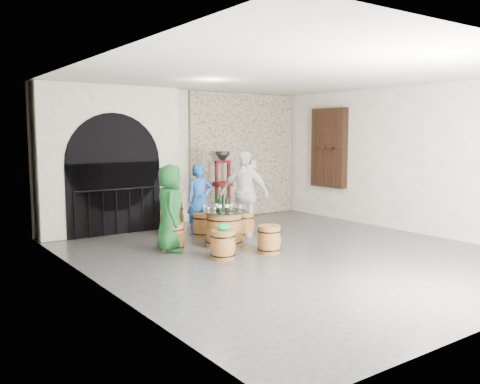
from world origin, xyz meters
TOP-DOWN VIEW (x-y plane):
  - ground at (0.00, 0.00)m, footprint 8.00×8.00m
  - wall_back at (0.00, 4.00)m, footprint 8.00×0.00m
  - wall_left at (-3.50, 0.00)m, footprint 0.00×8.00m
  - wall_right at (3.50, 0.00)m, footprint 0.00×8.00m
  - ceiling at (0.00, 0.00)m, footprint 8.00×8.00m
  - stone_facing_panel at (1.80, 3.94)m, footprint 3.20×0.12m
  - arched_opening at (-1.90, 3.74)m, footprint 3.10×0.60m
  - shuttered_window at (3.38, 2.40)m, footprint 0.23×1.10m
  - barrel_table at (-0.63, 1.18)m, footprint 0.88×0.88m
  - barrel_stool_left at (-1.63, 1.40)m, footprint 0.44×0.44m
  - barrel_stool_far at (-0.50, 2.19)m, footprint 0.44×0.44m
  - barrel_stool_right at (0.24, 1.72)m, footprint 0.44×0.44m
  - barrel_stool_near_right at (-0.29, 0.22)m, footprint 0.44×0.44m
  - barrel_stool_near_left at (-1.22, 0.34)m, footprint 0.44×0.44m
  - green_cap at (-1.22, 0.34)m, footprint 0.26×0.22m
  - person_green at (-1.67, 1.41)m, footprint 0.81×0.93m
  - person_blue at (-0.49, 2.34)m, footprint 0.63×0.50m
  - person_white at (0.24, 1.72)m, footprint 0.93×1.13m
  - wine_bottle_left at (-0.73, 1.19)m, footprint 0.08×0.08m
  - wine_bottle_center at (-0.59, 1.14)m, footprint 0.08×0.08m
  - wine_bottle_right at (-0.68, 1.36)m, footprint 0.08×0.08m
  - tasting_glass_a at (-0.87, 1.13)m, footprint 0.05×0.05m
  - tasting_glass_b at (-0.39, 1.29)m, footprint 0.05×0.05m
  - tasting_glass_c at (-0.87, 1.52)m, footprint 0.05×0.05m
  - tasting_glass_d at (-0.40, 1.31)m, footprint 0.05×0.05m
  - tasting_glass_e at (-0.39, 1.00)m, footprint 0.05×0.05m
  - tasting_glass_f at (-0.97, 1.22)m, footprint 0.05×0.05m
  - side_barrel at (-0.89, 2.83)m, footprint 0.51×0.51m
  - corking_press at (0.87, 3.51)m, footprint 0.71×0.39m
  - control_box at (2.05, 3.86)m, footprint 0.18×0.10m

SIDE VIEW (x-z plane):
  - ground at x=0.00m, z-range 0.00..0.00m
  - barrel_stool_left at x=-1.63m, z-range 0.00..0.51m
  - barrel_stool_far at x=-0.50m, z-range 0.00..0.51m
  - barrel_stool_right at x=0.24m, z-range 0.00..0.51m
  - barrel_stool_near_right at x=-0.29m, z-range 0.00..0.51m
  - barrel_stool_near_left at x=-1.22m, z-range 0.00..0.51m
  - barrel_table at x=-0.63m, z-range 0.00..0.68m
  - side_barrel at x=-0.89m, z-range 0.00..0.68m
  - green_cap at x=-1.22m, z-range 0.50..0.62m
  - tasting_glass_a at x=-0.87m, z-range 0.69..0.78m
  - tasting_glass_b at x=-0.39m, z-range 0.69..0.78m
  - tasting_glass_c at x=-0.87m, z-range 0.69..0.78m
  - tasting_glass_d at x=-0.40m, z-range 0.69..0.78m
  - tasting_glass_e at x=-0.39m, z-range 0.69..0.78m
  - tasting_glass_f at x=-0.97m, z-range 0.69..0.78m
  - person_blue at x=-0.49m, z-range 0.00..1.53m
  - person_green at x=-1.67m, z-range 0.00..1.60m
  - wine_bottle_left at x=-0.73m, z-range 0.65..0.98m
  - wine_bottle_center at x=-0.59m, z-range 0.65..0.98m
  - wine_bottle_right at x=-0.68m, z-range 0.65..0.98m
  - person_white at x=0.24m, z-range 0.00..1.80m
  - corking_press at x=0.87m, z-range 0.14..1.87m
  - control_box at x=2.05m, z-range 1.24..1.46m
  - arched_opening at x=-1.90m, z-range -0.01..3.18m
  - wall_back at x=0.00m, z-range -2.40..5.60m
  - wall_left at x=-3.50m, z-range -2.40..5.60m
  - wall_right at x=3.50m, z-range -2.40..5.60m
  - stone_facing_panel at x=1.80m, z-range 0.01..3.19m
  - shuttered_window at x=3.38m, z-range 0.80..2.80m
  - ceiling at x=0.00m, z-range 3.20..3.20m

